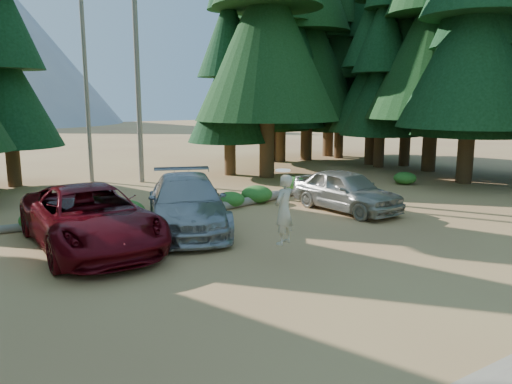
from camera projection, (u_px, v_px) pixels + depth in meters
ground at (325, 268)px, 11.91m from camera, size 160.00×160.00×0.00m
forest_belt_north at (123, 182)px, 24.28m from camera, size 36.00×7.00×22.00m
snag_front at (137, 55)px, 23.20m from camera, size 0.24×0.24×12.00m
snag_back at (86, 77)px, 23.55m from camera, size 0.20×0.20×10.00m
red_pickup at (90, 218)px, 13.39m from camera, size 2.79×6.03×1.67m
silver_minivan_center at (187, 203)px, 15.39m from camera, size 4.20×6.11×1.64m
silver_minivan_right at (346, 190)px, 17.91m from camera, size 2.01×4.46×1.49m
frisbee_player at (284, 209)px, 12.02m from camera, size 0.73×0.62×1.82m
log_left at (59, 223)px, 15.67m from camera, size 3.58×0.59×0.26m
log_mid at (294, 192)px, 20.83m from camera, size 3.60×0.41×0.30m
log_right at (241, 203)px, 18.66m from camera, size 4.80×1.31×0.31m
shrub_far_left at (38, 220)px, 15.38m from camera, size 1.14×1.14×0.63m
shrub_center_left at (123, 212)px, 16.03m from camera, size 1.43×1.43×0.79m
shrub_center_right at (257, 194)px, 19.38m from camera, size 1.22×1.22×0.67m
shrub_right at (231, 199)px, 18.57m from camera, size 1.05×1.05×0.58m
shrub_far_right at (294, 184)px, 21.88m from camera, size 1.14×1.14×0.63m
shrub_edge_east at (405, 178)px, 23.63m from camera, size 1.06×1.06×0.58m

